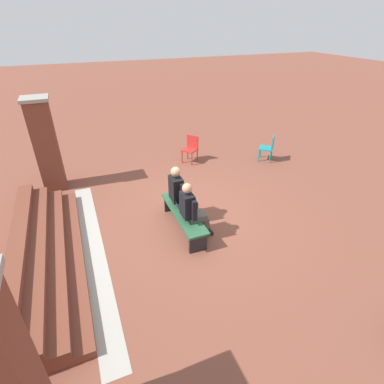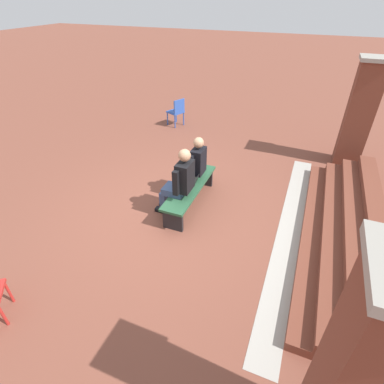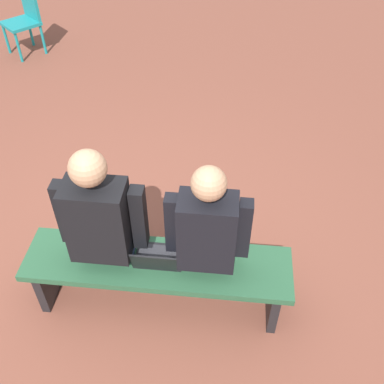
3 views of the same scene
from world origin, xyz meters
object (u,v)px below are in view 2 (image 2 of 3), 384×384
(person_student, at_px, (193,166))
(plastic_chair_by_pillar, at_px, (177,111))
(person_adult, at_px, (179,181))
(bench, at_px, (190,190))
(laptop, at_px, (191,183))

(person_student, xyz_separation_m, plastic_chair_by_pillar, (-3.41, -1.91, -0.23))
(person_adult, relative_size, plastic_chair_by_pillar, 1.64)
(person_student, bearing_deg, bench, 11.29)
(person_student, bearing_deg, person_adult, -0.29)
(bench, height_order, person_adult, person_adult)
(person_student, relative_size, plastic_chair_by_pillar, 1.57)
(person_student, height_order, laptop, person_student)
(person_adult, bearing_deg, laptop, 166.70)
(bench, bearing_deg, plastic_chair_by_pillar, -152.15)
(laptop, bearing_deg, person_adult, -13.30)
(bench, height_order, person_student, person_student)
(person_adult, height_order, plastic_chair_by_pillar, person_adult)
(bench, relative_size, plastic_chair_by_pillar, 2.14)
(person_student, relative_size, laptop, 4.12)
(person_adult, xyz_separation_m, plastic_chair_by_pillar, (-4.08, -1.91, -0.25))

